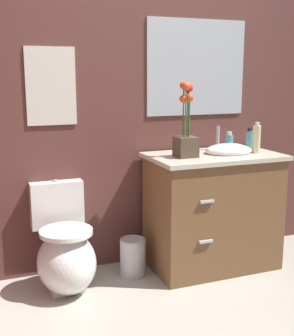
% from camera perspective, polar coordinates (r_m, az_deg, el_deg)
% --- Properties ---
extents(wall_back, '(4.39, 0.05, 2.50)m').
position_cam_1_polar(wall_back, '(3.46, 4.35, 9.16)').
color(wall_back, brown).
rests_on(wall_back, ground_plane).
extents(toilet, '(0.38, 0.59, 0.69)m').
position_cam_1_polar(toilet, '(3.08, -10.27, -10.55)').
color(toilet, white).
rests_on(toilet, ground_plane).
extents(vanity_cabinet, '(0.94, 0.56, 1.02)m').
position_cam_1_polar(vanity_cabinet, '(3.36, 8.27, -5.16)').
color(vanity_cabinet, brown).
rests_on(vanity_cabinet, ground_plane).
extents(flower_vase, '(0.14, 0.14, 0.51)m').
position_cam_1_polar(flower_vase, '(3.10, 4.93, 4.65)').
color(flower_vase, '#4C3D2D').
rests_on(flower_vase, vanity_cabinet).
extents(soap_bottle, '(0.06, 0.06, 0.22)m').
position_cam_1_polar(soap_bottle, '(3.36, 13.62, 3.60)').
color(soap_bottle, beige).
rests_on(soap_bottle, vanity_cabinet).
extents(lotion_bottle, '(0.06, 0.06, 0.15)m').
position_cam_1_polar(lotion_bottle, '(3.39, 10.27, 3.16)').
color(lotion_bottle, teal).
rests_on(lotion_bottle, vanity_cabinet).
extents(hand_wash_bottle, '(0.05, 0.05, 0.16)m').
position_cam_1_polar(hand_wash_bottle, '(3.50, 12.71, 3.47)').
color(hand_wash_bottle, teal).
rests_on(hand_wash_bottle, vanity_cabinet).
extents(trash_bin, '(0.18, 0.18, 0.27)m').
position_cam_1_polar(trash_bin, '(3.26, -1.80, -11.13)').
color(trash_bin, '#B7B7BC').
rests_on(trash_bin, ground_plane).
extents(wall_poster, '(0.33, 0.01, 0.52)m').
position_cam_1_polar(wall_poster, '(3.12, -11.99, 10.02)').
color(wall_poster, silver).
extents(wall_mirror, '(0.80, 0.01, 0.70)m').
position_cam_1_polar(wall_mirror, '(3.47, 6.28, 12.43)').
color(wall_mirror, '#B2BCC6').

